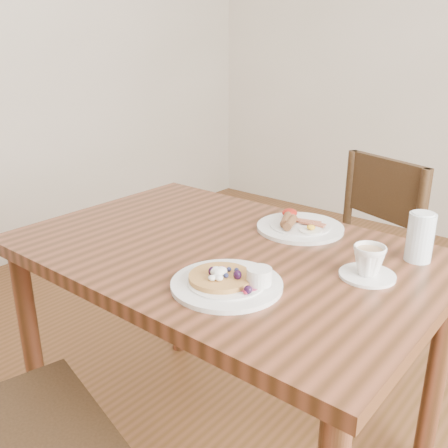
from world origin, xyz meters
The scene contains 6 objects.
dining_table centered at (0.00, 0.00, 0.65)m, with size 1.20×0.80×0.75m.
chair_far centered at (0.09, 0.71, 0.49)m, with size 0.54×0.54×0.88m.
pancake_plate centered at (0.17, -0.18, 0.76)m, with size 0.27×0.27×0.06m.
breakfast_plate centered at (0.09, 0.26, 0.76)m, with size 0.27×0.27×0.04m.
teacup_saucer centered at (0.40, 0.08, 0.79)m, with size 0.14×0.14×0.08m.
water_glass centered at (0.46, 0.26, 0.82)m, with size 0.07×0.07×0.13m, color silver.
Camera 1 is at (0.84, -1.02, 1.31)m, focal length 40.00 mm.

